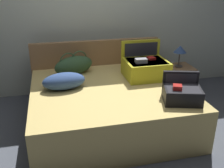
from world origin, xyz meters
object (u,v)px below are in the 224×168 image
Objects in this scene: bed at (110,106)px; pillow_near_headboard at (64,81)px; duffel_bag at (74,65)px; table_lamp at (180,50)px; nightstand at (177,82)px; hard_case_medium at (182,92)px; hard_case_large at (145,67)px.

pillow_near_headboard is at bearing 170.32° from bed.
table_lamp is (1.60, 0.05, 0.10)m from duffel_bag.
table_lamp is at bearing 0.00° from nightstand.
nightstand is 1.50× the size of table_lamp.
pillow_near_headboard is at bearing 169.24° from hard_case_medium.
pillow_near_headboard is (-1.10, -0.16, -0.04)m from hard_case_large.
hard_case_large is 1.07× the size of pillow_near_headboard.
bed is 4.00× the size of hard_case_medium.
bed is 5.72× the size of table_lamp.
nightstand is at bearing 0.00° from table_lamp.
duffel_bag reaches higher than pillow_near_headboard.
table_lamp reaches higher than bed.
hard_case_large is 0.81m from hard_case_medium.
pillow_near_headboard is 1.04× the size of nightstand.
hard_case_medium is 1.53m from duffel_bag.
bed is at bearing -9.68° from pillow_near_headboard.
bed is 0.66m from pillow_near_headboard.
hard_case_medium is at bearing -115.21° from table_lamp.
bed is at bearing -153.57° from table_lamp.
duffel_bag reaches higher than nightstand.
nightstand is at bearing 1.65° from duffel_bag.
pillow_near_headboard is 1.89m from nightstand.
nightstand is (0.68, 0.36, -0.42)m from hard_case_large.
bed reaches higher than nightstand.
bed is at bearing -56.43° from duffel_bag.
duffel_bag is 1.19× the size of pillow_near_headboard.
hard_case_medium is at bearing -115.21° from nightstand.
table_lamp is at bearing 81.27° from hard_case_medium.
duffel_bag is at bearing -178.35° from table_lamp.
table_lamp is (0.00, 0.00, 0.51)m from nightstand.
table_lamp is (1.23, 0.61, 0.50)m from bed.
pillow_near_headboard is at bearing -172.03° from hard_case_large.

